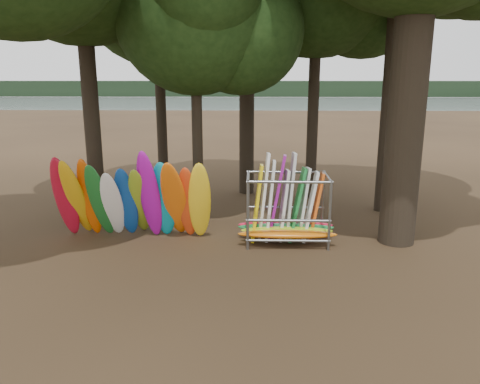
{
  "coord_description": "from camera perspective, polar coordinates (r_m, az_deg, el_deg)",
  "views": [
    {
      "loc": [
        0.49,
        -13.97,
        5.25
      ],
      "look_at": [
        0.08,
        1.5,
        1.4
      ],
      "focal_mm": 35.0,
      "sensor_mm": 36.0,
      "label": 1
    }
  ],
  "objects": [
    {
      "name": "lake",
      "position": [
        74.16,
        1.18,
        9.91
      ],
      "size": [
        160.0,
        160.0,
        0.0
      ],
      "primitive_type": "plane",
      "color": "gray",
      "rests_on": "ground"
    },
    {
      "name": "oak_5",
      "position": [
        17.05,
        -5.56,
        20.82
      ],
      "size": [
        6.34,
        6.34,
        10.07
      ],
      "color": "black",
      "rests_on": "ground"
    },
    {
      "name": "kayak_row",
      "position": [
        15.56,
        -12.96,
        -0.94
      ],
      "size": [
        5.32,
        2.15,
        3.18
      ],
      "color": "#B41025",
      "rests_on": "ground"
    },
    {
      "name": "far_shore",
      "position": [
        124.01,
        1.35,
        12.47
      ],
      "size": [
        160.0,
        4.0,
        4.0
      ],
      "primitive_type": "cube",
      "color": "black",
      "rests_on": "ground"
    },
    {
      "name": "ground",
      "position": [
        14.93,
        -0.45,
        -6.62
      ],
      "size": [
        120.0,
        120.0,
        0.0
      ],
      "primitive_type": "plane",
      "color": "#47331E",
      "rests_on": "ground"
    },
    {
      "name": "storage_rack",
      "position": [
        15.11,
        5.71,
        -2.33
      ],
      "size": [
        3.18,
        1.51,
        2.89
      ],
      "color": "slate",
      "rests_on": "ground"
    }
  ]
}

